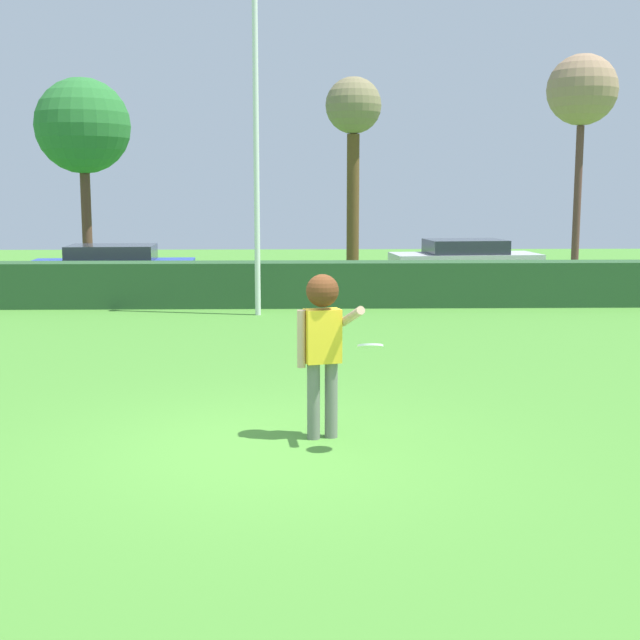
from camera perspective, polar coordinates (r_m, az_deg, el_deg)
The scene contains 10 objects.
ground_plane at distance 9.08m, azimuth -3.33°, elevation -8.52°, with size 60.00×60.00×0.00m, color #488630.
person at distance 9.16m, azimuth 0.18°, elevation -0.91°, with size 0.70×0.69×1.80m.
frisbee at distance 8.67m, azimuth 3.37°, elevation -1.73°, with size 0.26×0.26×0.10m.
lamppost at distance 18.37m, azimuth -4.28°, elevation 12.55°, with size 0.24×0.24×7.20m.
hedge_row at distance 19.79m, azimuth -2.34°, elevation 2.40°, with size 21.61×0.90×1.03m, color #284E2A.
parked_car_blue at distance 23.02m, azimuth -13.66°, elevation 3.48°, with size 4.28×1.98×1.25m.
parked_car_silver at distance 25.16m, azimuth 9.63°, elevation 4.03°, with size 4.35×2.14×1.25m.
maple_tree at distance 26.52m, azimuth -15.51°, elevation 12.27°, with size 2.77×2.77×5.90m.
willow_tree at distance 24.03m, azimuth 2.24°, elevation 13.27°, with size 1.53×1.53×5.72m.
bare_elm_tree at distance 29.78m, azimuth 17.06°, elevation 14.29°, with size 2.27×2.27×7.00m.
Camera 1 is at (0.30, -8.67, 2.69)m, focal length 48.06 mm.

